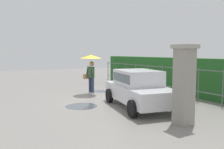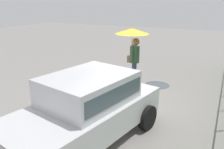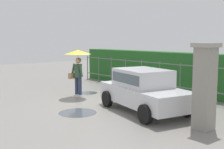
% 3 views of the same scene
% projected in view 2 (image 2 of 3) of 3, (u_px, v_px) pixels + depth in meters
% --- Properties ---
extents(ground_plane, '(40.00, 40.00, 0.00)m').
position_uv_depth(ground_plane, '(119.00, 101.00, 7.21)').
color(ground_plane, gray).
extents(car, '(3.96, 2.43, 1.48)m').
position_uv_depth(car, '(87.00, 106.00, 5.03)').
color(car, silver).
rests_on(car, ground).
extents(pedestrian, '(1.16, 1.16, 2.06)m').
position_uv_depth(pedestrian, '(133.00, 42.00, 8.06)').
color(pedestrian, '#2D3856').
rests_on(pedestrian, ground).
extents(puddle_near, '(1.31, 1.31, 0.00)m').
position_uv_depth(puddle_near, '(56.00, 101.00, 7.19)').
color(puddle_near, '#4C545B').
rests_on(puddle_near, ground).
extents(puddle_far, '(0.90, 0.90, 0.00)m').
position_uv_depth(puddle_far, '(157.00, 85.00, 8.58)').
color(puddle_far, '#4C545B').
rests_on(puddle_far, ground).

